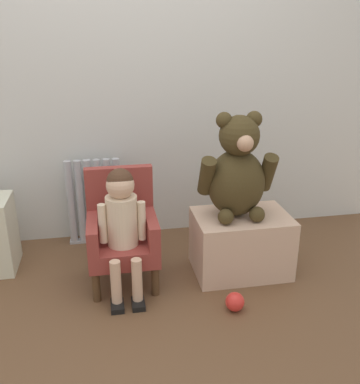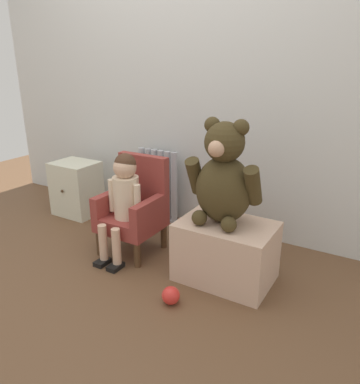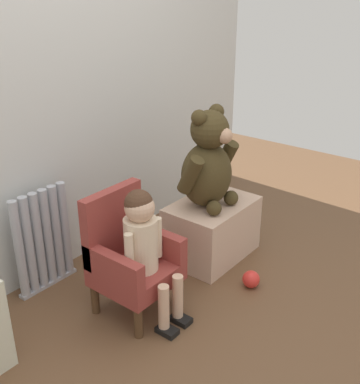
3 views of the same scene
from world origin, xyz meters
TOP-DOWN VIEW (x-y plane):
  - ground_plane at (0.00, 0.00)m, footprint 6.00×6.00m
  - back_wall at (0.00, 1.23)m, footprint 3.80×0.05m
  - radiator at (-0.19, 1.10)m, footprint 0.37×0.05m
  - child_armchair at (-0.03, 0.59)m, footprint 0.38×0.37m
  - child_figure at (-0.03, 0.48)m, footprint 0.25×0.35m
  - low_bench at (0.67, 0.55)m, footprint 0.56×0.39m
  - large_teddy_bear at (0.63, 0.57)m, footprint 0.44×0.31m
  - toy_ball at (0.52, 0.17)m, footprint 0.10×0.10m

SIDE VIEW (x-z plane):
  - ground_plane at x=0.00m, z-range 0.00..0.00m
  - toy_ball at x=0.52m, z-range 0.00..0.10m
  - low_bench at x=0.67m, z-range 0.00..0.36m
  - radiator at x=-0.19m, z-range 0.00..0.59m
  - child_armchair at x=-0.03m, z-range -0.02..0.64m
  - child_figure at x=-0.03m, z-range 0.10..0.81m
  - large_teddy_bear at x=0.63m, z-range 0.33..0.93m
  - back_wall at x=0.00m, z-range 0.00..2.40m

